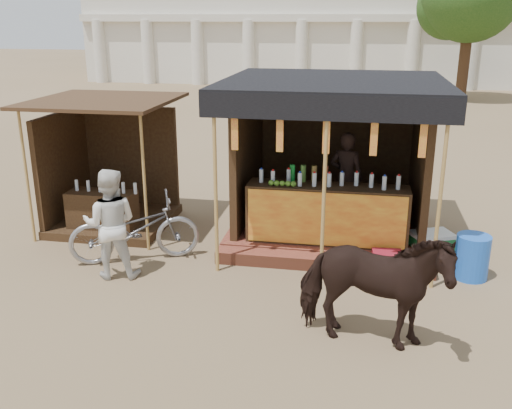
% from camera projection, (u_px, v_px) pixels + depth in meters
% --- Properties ---
extents(ground, '(120.00, 120.00, 0.00)m').
position_uv_depth(ground, '(233.00, 324.00, 7.30)').
color(ground, '#846B4C').
rests_on(ground, ground).
extents(main_stall, '(3.60, 3.61, 2.78)m').
position_uv_depth(main_stall, '(331.00, 181.00, 9.94)').
color(main_stall, brown).
rests_on(main_stall, ground).
extents(secondary_stall, '(2.40, 2.40, 2.38)m').
position_uv_depth(secondary_stall, '(105.00, 181.00, 10.60)').
color(secondary_stall, '#3D2B16').
rests_on(secondary_stall, ground).
extents(cow, '(1.87, 1.02, 1.51)m').
position_uv_depth(cow, '(372.00, 288.00, 6.61)').
color(cow, black).
rests_on(cow, ground).
extents(motorbike, '(2.16, 1.49, 1.08)m').
position_uv_depth(motorbike, '(135.00, 229.00, 9.07)').
color(motorbike, gray).
rests_on(motorbike, ground).
extents(bystander, '(0.93, 0.79, 1.67)m').
position_uv_depth(bystander, '(110.00, 224.00, 8.43)').
color(bystander, silver).
rests_on(bystander, ground).
extents(blue_barrel, '(0.66, 0.66, 0.68)m').
position_uv_depth(blue_barrel, '(472.00, 257.00, 8.51)').
color(blue_barrel, blue).
rests_on(blue_barrel, ground).
extents(red_crate, '(0.47, 0.40, 0.31)m').
position_uv_depth(red_crate, '(387.00, 262.00, 8.77)').
color(red_crate, maroon).
rests_on(red_crate, ground).
extents(cooler, '(0.76, 0.66, 0.46)m').
position_uv_depth(cooler, '(431.00, 246.00, 9.19)').
color(cooler, '#1C7F37').
rests_on(cooler, ground).
extents(background_building, '(26.00, 7.45, 8.18)m').
position_uv_depth(background_building, '(309.00, 13.00, 34.36)').
color(background_building, silver).
rests_on(background_building, ground).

